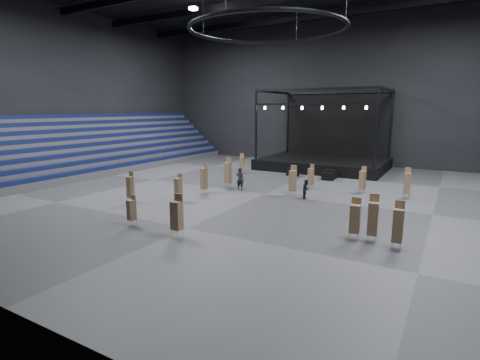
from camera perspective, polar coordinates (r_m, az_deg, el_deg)
The scene contains 25 objects.
floor at distance 31.27m, azimuth 3.86°, elevation -2.14°, with size 50.00×50.00×0.00m, color #4B4B4D.
wall_back at distance 50.25m, azimuth 14.90°, elevation 12.73°, with size 50.00×0.20×18.00m, color black.
wall_left at distance 47.20m, azimuth -25.08°, elevation 12.24°, with size 0.20×42.00×18.00m, color black.
bleachers_left at distance 45.79m, azimuth -22.86°, elevation 3.35°, with size 7.20×40.00×6.40m.
stage at distance 45.97m, azimuth 12.87°, elevation 3.60°, with size 14.00×10.00×9.20m.
truss_ring at distance 31.07m, azimuth 4.18°, elevation 21.92°, with size 12.30×12.30×5.15m.
flight_case_left at distance 39.92m, azimuth 8.04°, elevation 1.19°, with size 1.22×0.61×0.81m, color black.
flight_case_mid at distance 39.24m, azimuth 13.55°, elevation 0.88°, with size 1.31×0.65×0.87m, color black.
flight_case_right at distance 38.11m, azimuth 13.23°, elevation 0.53°, with size 1.16×0.58×0.78m, color black.
chair_stack_0 at distance 28.62m, azimuth -9.37°, elevation -1.12°, with size 0.49×0.49×2.21m.
chair_stack_1 at distance 23.57m, azimuth -16.20°, elevation -4.33°, with size 0.54×0.54×1.89m.
chair_stack_2 at distance 41.17m, azimuth 0.28°, elevation 2.63°, with size 0.60×0.60×2.19m.
chair_stack_3 at distance 30.52m, azimuth 8.04°, elevation -0.03°, with size 0.56×0.56×2.52m.
chair_stack_4 at distance 31.32m, azimuth -5.51°, elevation 0.30°, with size 0.57×0.57×2.58m.
chair_stack_5 at distance 33.69m, azimuth 10.75°, elevation 0.59°, with size 0.51×0.51×2.19m.
chair_stack_6 at distance 20.37m, azimuth 22.94°, elevation -6.31°, with size 0.49×0.49×2.51m.
chair_stack_7 at distance 32.23m, azimuth 24.14°, elevation -0.40°, with size 0.53×0.53×2.46m.
chair_stack_8 at distance 32.84m, azimuth 18.17°, elevation 0.07°, with size 0.54×0.54×2.28m.
chair_stack_9 at distance 33.37m, azimuth -1.87°, elevation 1.16°, with size 0.57×0.57×2.74m.
chair_stack_10 at distance 20.89m, azimuth -9.61°, elevation -5.22°, with size 0.58×0.58×2.42m.
chair_stack_11 at distance 29.46m, azimuth -16.38°, elevation -0.97°, with size 0.44×0.44×2.37m.
chair_stack_12 at distance 21.02m, azimuth 17.11°, elevation -5.56°, with size 0.57×0.57×2.35m.
chair_stack_13 at distance 20.97m, azimuth 19.60°, elevation -5.45°, with size 0.56×0.56×2.61m.
man_center at distance 32.62m, azimuth 0.02°, elevation 0.18°, with size 0.72×0.47×1.96m, color black.
crew_member at distance 29.91m, azimuth 10.07°, elevation -1.39°, with size 0.74×0.58×1.53m, color black.
Camera 1 is at (13.39, -27.39, 6.98)m, focal length 28.00 mm.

